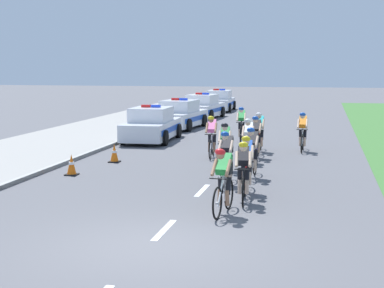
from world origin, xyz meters
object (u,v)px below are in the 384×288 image
(police_car_furthest, at_px, (219,101))
(cyclist_fourth, at_px, (227,157))
(police_car_third, at_px, (203,107))
(traffic_cone_mid, at_px, (114,153))
(traffic_cone_near, at_px, (71,165))
(cyclist_fifth, at_px, (252,151))
(cyclist_twelfth, at_px, (303,131))
(police_car_second, at_px, (180,115))
(cyclist_second, at_px, (243,171))
(cyclist_ninth, at_px, (259,131))
(police_car_nearest, at_px, (152,126))
(cyclist_eighth, at_px, (212,136))
(cyclist_sixth, at_px, (225,145))
(cyclist_third, at_px, (246,163))
(cyclist_lead, at_px, (223,180))
(cyclist_seventh, at_px, (248,140))
(cyclist_eleventh, at_px, (241,124))
(cyclist_tenth, at_px, (256,136))

(police_car_furthest, bearing_deg, cyclist_fourth, -80.03)
(police_car_third, xyz_separation_m, traffic_cone_mid, (0.35, -17.48, -0.37))
(traffic_cone_near, bearing_deg, police_car_furthest, 89.77)
(police_car_third, bearing_deg, cyclist_fifth, -74.74)
(cyclist_twelfth, distance_m, police_car_furthest, 20.72)
(police_car_second, bearing_deg, cyclist_second, -71.72)
(cyclist_ninth, distance_m, police_car_third, 14.70)
(police_car_nearest, distance_m, police_car_second, 5.44)
(cyclist_fifth, relative_size, cyclist_eighth, 1.00)
(police_car_nearest, height_order, traffic_cone_near, police_car_nearest)
(cyclist_twelfth, height_order, police_car_furthest, police_car_furthest)
(cyclist_sixth, bearing_deg, traffic_cone_near, -156.71)
(cyclist_sixth, bearing_deg, cyclist_ninth, 81.58)
(cyclist_third, bearing_deg, traffic_cone_mid, 141.40)
(cyclist_lead, xyz_separation_m, police_car_nearest, (-5.16, 12.34, -0.11))
(cyclist_seventh, distance_m, cyclist_eleventh, 5.60)
(cyclist_ninth, bearing_deg, cyclist_sixth, -98.42)
(cyclist_seventh, bearing_deg, police_car_third, 106.27)
(cyclist_fifth, xyz_separation_m, traffic_cone_near, (-5.39, -0.72, -0.48))
(cyclist_sixth, bearing_deg, cyclist_third, -71.82)
(cyclist_seventh, distance_m, traffic_cone_near, 6.09)
(cyclist_eighth, height_order, police_car_furthest, police_car_furthest)
(cyclist_tenth, bearing_deg, cyclist_second, -86.34)
(cyclist_third, distance_m, police_car_second, 16.25)
(cyclist_lead, relative_size, traffic_cone_near, 2.69)
(cyclist_second, distance_m, police_car_furthest, 29.37)
(cyclist_seventh, bearing_deg, traffic_cone_near, -144.28)
(cyclist_lead, height_order, traffic_cone_mid, cyclist_lead)
(cyclist_ninth, height_order, cyclist_tenth, same)
(cyclist_twelfth, bearing_deg, cyclist_fourth, -104.50)
(police_car_third, distance_m, police_car_furthest, 6.22)
(cyclist_second, bearing_deg, cyclist_eighth, 106.34)
(cyclist_second, relative_size, cyclist_eleventh, 1.00)
(police_car_nearest, relative_size, traffic_cone_near, 6.95)
(cyclist_tenth, relative_size, traffic_cone_mid, 2.69)
(police_car_third, bearing_deg, cyclist_ninth, -70.40)
(cyclist_lead, xyz_separation_m, cyclist_seventh, (-0.33, 7.40, 0.00))
(cyclist_tenth, bearing_deg, cyclist_lead, -88.82)
(police_car_second, distance_m, traffic_cone_mid, 11.33)
(cyclist_lead, bearing_deg, police_car_nearest, 112.69)
(cyclist_fifth, relative_size, police_car_second, 0.38)
(police_car_nearest, xyz_separation_m, police_car_furthest, (-0.00, 17.82, 0.00))
(cyclist_second, distance_m, cyclist_sixth, 4.60)
(cyclist_seventh, bearing_deg, cyclist_sixth, -107.98)
(cyclist_fourth, relative_size, cyclist_seventh, 1.00)
(cyclist_lead, distance_m, cyclist_ninth, 10.09)
(police_car_furthest, bearing_deg, police_car_second, -90.01)
(police_car_third, bearing_deg, cyclist_third, -75.96)
(cyclist_seventh, relative_size, police_car_second, 0.38)
(traffic_cone_mid, bearing_deg, police_car_third, 91.14)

